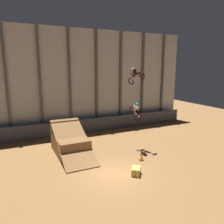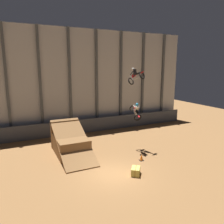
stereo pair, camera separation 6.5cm
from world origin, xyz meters
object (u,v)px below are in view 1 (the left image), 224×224
rider_bike_right_air (136,76)px  hay_bale_trackside (136,171)px  dirt_ramp (70,142)px  traffic_cone_near_ramp (142,157)px  rider_bike_left_air (136,111)px

rider_bike_right_air → hay_bale_trackside: (-2.88, -5.04, -6.73)m
dirt_ramp → rider_bike_right_air: 8.75m
rider_bike_right_air → traffic_cone_near_ramp: rider_bike_right_air is taller
rider_bike_left_air → rider_bike_right_air: rider_bike_right_air is taller
rider_bike_right_air → traffic_cone_near_ramp: 7.48m
rider_bike_right_air → traffic_cone_near_ramp: size_ratio=3.15×
dirt_ramp → rider_bike_right_air: rider_bike_right_air is taller
rider_bike_left_air → traffic_cone_near_ramp: rider_bike_left_air is taller
traffic_cone_near_ramp → dirt_ramp: bearing=138.5°
dirt_ramp → rider_bike_left_air: size_ratio=3.25×
dirt_ramp → rider_bike_right_air: size_ratio=3.37×
dirt_ramp → rider_bike_left_air: (5.76, -2.21, 2.90)m
hay_bale_trackside → rider_bike_left_air: bearing=59.5°
dirt_ramp → hay_bale_trackside: dirt_ramp is taller
hay_bale_trackside → dirt_ramp: bearing=117.0°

